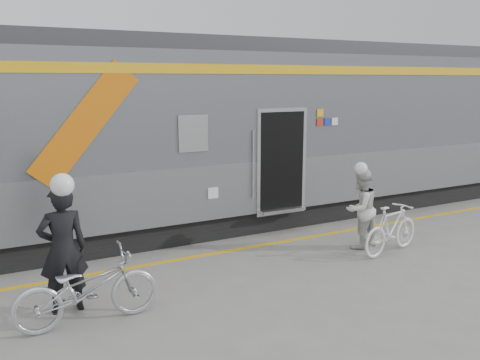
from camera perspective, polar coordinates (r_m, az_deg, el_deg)
ground at (r=8.44m, az=8.70°, el=-11.59°), size 90.00×90.00×0.00m
train at (r=11.05m, az=-9.19°, el=4.85°), size 24.00×3.17×4.10m
safety_strip at (r=10.13m, az=1.43°, el=-7.49°), size 24.00×0.12×0.01m
man at (r=7.58m, az=-19.27°, el=-7.36°), size 0.67×0.45×1.84m
bicycle_left at (r=7.24m, az=-16.79°, el=-11.57°), size 1.93×0.69×1.01m
woman at (r=10.17m, az=13.36°, el=-3.15°), size 0.86×0.73×1.56m
bicycle_right at (r=10.06m, az=16.64°, el=-5.30°), size 1.63×0.75×0.95m
helmet_man at (r=7.32m, az=-19.81°, el=0.69°), size 0.32×0.32×0.32m
helmet_woman at (r=9.99m, az=13.60°, el=1.89°), size 0.25×0.25×0.25m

